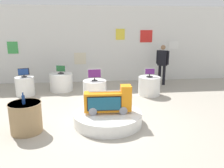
{
  "coord_description": "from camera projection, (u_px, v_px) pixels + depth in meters",
  "views": [
    {
      "loc": [
        -0.41,
        -5.36,
        2.43
      ],
      "look_at": [
        0.28,
        0.85,
        0.85
      ],
      "focal_mm": 36.33,
      "sensor_mm": 36.0,
      "label": 1
    }
  ],
  "objects": [
    {
      "name": "shopper_browsing_near_truck",
      "position": [
        162.0,
        62.0,
        9.58
      ],
      "size": [
        0.45,
        0.4,
        1.7
      ],
      "color": "black",
      "rests_on": "ground"
    },
    {
      "name": "tv_on_right_rear",
      "position": [
        61.0,
        69.0,
        8.72
      ],
      "size": [
        0.37,
        0.24,
        0.33
      ],
      "color": "black",
      "rests_on": "display_pedestal_right_rear"
    },
    {
      "name": "display_pedestal_center_rear",
      "position": [
        95.0,
        90.0,
        7.69
      ],
      "size": [
        0.79,
        0.79,
        0.68
      ],
      "primitive_type": "cylinder",
      "color": "white",
      "rests_on": "ground"
    },
    {
      "name": "side_table_round",
      "position": [
        26.0,
        117.0,
        5.31
      ],
      "size": [
        0.76,
        0.76,
        0.73
      ],
      "color": "#9E7F56",
      "rests_on": "ground"
    },
    {
      "name": "display_pedestal_left_rear",
      "position": [
        149.0,
        86.0,
        8.25
      ],
      "size": [
        0.79,
        0.79,
        0.68
      ],
      "primitive_type": "cylinder",
      "color": "white",
      "rests_on": "ground"
    },
    {
      "name": "novelty_firetruck_tv",
      "position": [
        109.0,
        102.0,
        5.73
      ],
      "size": [
        1.19,
        0.4,
        0.71
      ],
      "color": "gray",
      "rests_on": "main_display_pedestal"
    },
    {
      "name": "display_pedestal_far_right",
      "position": [
        25.0,
        86.0,
        8.23
      ],
      "size": [
        0.67,
        0.67,
        0.68
      ],
      "primitive_type": "cylinder",
      "color": "white",
      "rests_on": "ground"
    },
    {
      "name": "back_wall_display",
      "position": [
        96.0,
        45.0,
        10.04
      ],
      "size": [
        12.71,
        0.13,
        3.31
      ],
      "color": "silver",
      "rests_on": "ground"
    },
    {
      "name": "tv_on_far_right",
      "position": [
        24.0,
        73.0,
        8.1
      ],
      "size": [
        0.37,
        0.19,
        0.32
      ],
      "color": "black",
      "rests_on": "display_pedestal_far_right"
    },
    {
      "name": "tv_on_left_rear",
      "position": [
        150.0,
        73.0,
        8.12
      ],
      "size": [
        0.37,
        0.24,
        0.31
      ],
      "color": "black",
      "rests_on": "display_pedestal_left_rear"
    },
    {
      "name": "bottle_on_side_table",
      "position": [
        23.0,
        99.0,
        5.12
      ],
      "size": [
        0.07,
        0.07,
        0.27
      ],
      "color": "navy",
      "rests_on": "side_table_round"
    },
    {
      "name": "display_pedestal_right_rear",
      "position": [
        61.0,
        82.0,
        8.84
      ],
      "size": [
        0.89,
        0.89,
        0.68
      ],
      "primitive_type": "cylinder",
      "color": "white",
      "rests_on": "ground"
    },
    {
      "name": "main_display_pedestal",
      "position": [
        108.0,
        118.0,
        5.84
      ],
      "size": [
        1.76,
        1.76,
        0.3
      ],
      "primitive_type": "cylinder",
      "color": "white",
      "rests_on": "ground"
    },
    {
      "name": "tv_on_center_rear",
      "position": [
        94.0,
        74.0,
        7.55
      ],
      "size": [
        0.46,
        0.19,
        0.4
      ],
      "color": "black",
      "rests_on": "display_pedestal_center_rear"
    },
    {
      "name": "ground_plane",
      "position": [
        105.0,
        124.0,
        5.81
      ],
      "size": [
        30.0,
        30.0,
        0.0
      ],
      "primitive_type": "plane",
      "color": "#A8A091"
    }
  ]
}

